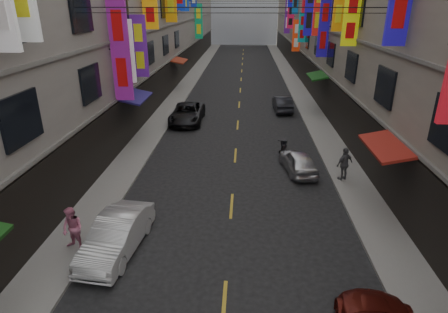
# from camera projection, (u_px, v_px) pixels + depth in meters

# --- Properties ---
(sidewalk_left) EXTENTS (2.00, 90.00, 0.12)m
(sidewalk_left) POSITION_uv_depth(u_px,v_px,m) (183.00, 89.00, 39.15)
(sidewalk_left) COLOR slate
(sidewalk_left) RESTS_ON ground
(sidewalk_right) EXTENTS (2.00, 90.00, 0.12)m
(sidewalk_right) POSITION_uv_depth(u_px,v_px,m) (298.00, 90.00, 38.52)
(sidewalk_right) COLOR slate
(sidewalk_right) RESTS_ON ground
(street_awnings) EXTENTS (13.99, 35.20, 0.41)m
(street_awnings) POSITION_uv_depth(u_px,v_px,m) (216.00, 98.00, 23.01)
(street_awnings) COLOR #144312
(street_awnings) RESTS_ON ground
(lane_markings) EXTENTS (0.12, 80.20, 0.01)m
(lane_markings) POSITION_uv_depth(u_px,v_px,m) (240.00, 97.00, 36.09)
(lane_markings) COLOR gold
(lane_markings) RESTS_ON ground
(scooter_far_right) EXTENTS (0.69, 1.78, 1.14)m
(scooter_far_right) POSITION_uv_depth(u_px,v_px,m) (283.00, 147.00, 22.21)
(scooter_far_right) COLOR black
(scooter_far_right) RESTS_ON ground
(car_left_mid) EXTENTS (1.88, 4.25, 1.36)m
(car_left_mid) POSITION_uv_depth(u_px,v_px,m) (117.00, 235.00, 13.41)
(car_left_mid) COLOR silver
(car_left_mid) RESTS_ON ground
(car_left_far) EXTENTS (2.31, 4.98, 1.38)m
(car_left_far) POSITION_uv_depth(u_px,v_px,m) (187.00, 113.00, 28.17)
(car_left_far) COLOR black
(car_left_far) RESTS_ON ground
(car_right_mid) EXTENTS (1.96, 3.68, 1.19)m
(car_right_mid) POSITION_uv_depth(u_px,v_px,m) (298.00, 161.00, 19.88)
(car_right_mid) COLOR silver
(car_right_mid) RESTS_ON ground
(car_right_far) EXTENTS (1.49, 3.88, 1.26)m
(car_right_far) POSITION_uv_depth(u_px,v_px,m) (282.00, 104.00, 31.16)
(car_right_far) COLOR #23242A
(car_right_far) RESTS_ON ground
(pedestrian_lfar) EXTENTS (0.95, 0.81, 1.65)m
(pedestrian_lfar) POSITION_uv_depth(u_px,v_px,m) (73.00, 229.00, 13.28)
(pedestrian_lfar) COLOR #CA6B8B
(pedestrian_lfar) RESTS_ON sidewalk_left
(pedestrian_rfar) EXTENTS (1.15, 1.01, 1.70)m
(pedestrian_rfar) POSITION_uv_depth(u_px,v_px,m) (345.00, 164.00, 18.61)
(pedestrian_rfar) COLOR #535255
(pedestrian_rfar) RESTS_ON sidewalk_right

